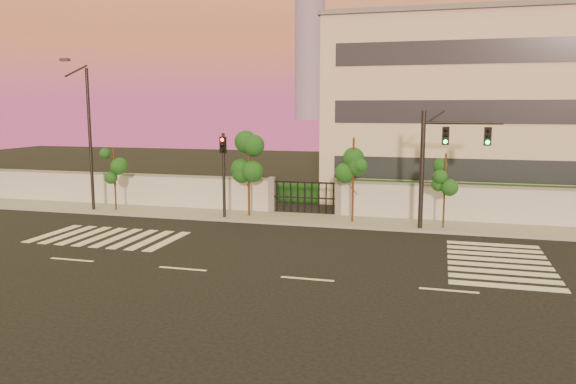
# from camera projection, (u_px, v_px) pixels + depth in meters

# --- Properties ---
(ground) EXTENTS (120.00, 120.00, 0.00)m
(ground) POSITION_uv_depth(u_px,v_px,m) (307.00, 279.00, 20.59)
(ground) COLOR black
(ground) RESTS_ON ground
(sidewalk) EXTENTS (60.00, 3.00, 0.15)m
(sidewalk) POSITION_uv_depth(u_px,v_px,m) (352.00, 222.00, 30.59)
(sidewalk) COLOR gray
(sidewalk) RESTS_ON ground
(perimeter_wall) EXTENTS (60.00, 0.36, 2.20)m
(perimeter_wall) POSITION_uv_depth(u_px,v_px,m) (358.00, 200.00, 31.85)
(perimeter_wall) COLOR silver
(perimeter_wall) RESTS_ON ground
(hedge_row) EXTENTS (41.00, 4.25, 1.80)m
(hedge_row) POSITION_uv_depth(u_px,v_px,m) (381.00, 197.00, 34.23)
(hedge_row) COLOR black
(hedge_row) RESTS_ON ground
(institutional_building) EXTENTS (24.40, 12.40, 12.25)m
(institutional_building) POSITION_uv_depth(u_px,v_px,m) (510.00, 109.00, 38.31)
(institutional_building) COLOR beige
(institutional_building) RESTS_ON ground
(distant_skyscraper) EXTENTS (16.00, 16.00, 118.00)m
(distant_skyscraper) POSITION_uv_depth(u_px,v_px,m) (310.00, 1.00, 295.46)
(distant_skyscraper) COLOR slate
(distant_skyscraper) RESTS_ON ground
(road_markings) EXTENTS (57.00, 7.62, 0.02)m
(road_markings) POSITION_uv_depth(u_px,v_px,m) (292.00, 251.00, 24.58)
(road_markings) COLOR silver
(road_markings) RESTS_ON ground
(street_tree_b) EXTENTS (1.33, 1.06, 3.85)m
(street_tree_b) POSITION_uv_depth(u_px,v_px,m) (114.00, 165.00, 33.45)
(street_tree_b) COLOR #382314
(street_tree_b) RESTS_ON ground
(street_tree_c) EXTENTS (1.60, 1.27, 4.66)m
(street_tree_c) POSITION_uv_depth(u_px,v_px,m) (249.00, 158.00, 31.55)
(street_tree_c) COLOR #382314
(street_tree_c) RESTS_ON ground
(street_tree_d) EXTENTS (1.46, 1.17, 4.67)m
(street_tree_d) POSITION_uv_depth(u_px,v_px,m) (354.00, 161.00, 29.84)
(street_tree_d) COLOR #382314
(street_tree_d) RESTS_ON ground
(street_tree_e) EXTENTS (1.30, 1.04, 3.96)m
(street_tree_e) POSITION_uv_depth(u_px,v_px,m) (446.00, 174.00, 28.37)
(street_tree_e) COLOR #382314
(street_tree_e) RESTS_ON ground
(traffic_signal_main) EXTENTS (3.85, 0.38, 6.09)m
(traffic_signal_main) POSITION_uv_depth(u_px,v_px,m) (438.00, 156.00, 27.91)
(traffic_signal_main) COLOR black
(traffic_signal_main) RESTS_ON ground
(traffic_signal_secondary) EXTENTS (0.38, 0.35, 4.86)m
(traffic_signal_secondary) POSITION_uv_depth(u_px,v_px,m) (224.00, 165.00, 31.11)
(traffic_signal_secondary) COLOR black
(traffic_signal_secondary) RESTS_ON ground
(streetlight_west) EXTENTS (0.53, 2.15, 8.93)m
(streetlight_west) POSITION_uv_depth(u_px,v_px,m) (88.00, 132.00, 33.09)
(streetlight_west) COLOR black
(streetlight_west) RESTS_ON ground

